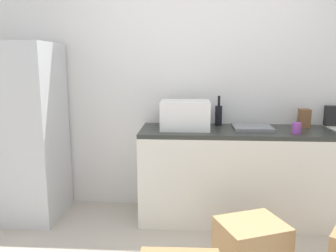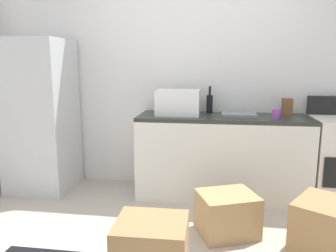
{
  "view_description": "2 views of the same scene",
  "coord_description": "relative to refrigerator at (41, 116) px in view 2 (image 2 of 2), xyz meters",
  "views": [
    {
      "loc": [
        -0.13,
        -2.04,
        1.54
      ],
      "look_at": [
        -0.32,
        0.84,
        0.99
      ],
      "focal_mm": 36.78,
      "sensor_mm": 36.0,
      "label": 1
    },
    {
      "loc": [
        0.21,
        -2.27,
        1.44
      ],
      "look_at": [
        -0.24,
        0.83,
        0.84
      ],
      "focal_mm": 34.85,
      "sensor_mm": 36.0,
      "label": 2
    }
  ],
  "objects": [
    {
      "name": "knife_block",
      "position": [
        2.73,
        0.2,
        0.13
      ],
      "size": [
        0.1,
        0.1,
        0.18
      ],
      "primitive_type": "cube",
      "color": "brown",
      "rests_on": "kitchen_counter"
    },
    {
      "name": "coffee_mug",
      "position": [
        2.57,
        -0.11,
        0.09
      ],
      "size": [
        0.08,
        0.08,
        0.1
      ],
      "primitive_type": "cylinder",
      "color": "purple",
      "rests_on": "kitchen_counter"
    },
    {
      "name": "wall_back",
      "position": [
        1.75,
        0.4,
        0.44
      ],
      "size": [
        5.0,
        0.1,
        2.6
      ],
      "primitive_type": "cube",
      "color": "silver",
      "rests_on": "ground_plane"
    },
    {
      "name": "cardboard_box_large",
      "position": [
        1.57,
        -1.47,
        -0.64
      ],
      "size": [
        0.48,
        0.43,
        0.42
      ],
      "primitive_type": "cube",
      "rotation": [
        0.0,
        0.0,
        0.02
      ],
      "color": "#A37A4C",
      "rests_on": "ground_plane"
    },
    {
      "name": "microwave",
      "position": [
        1.57,
        0.05,
        0.18
      ],
      "size": [
        0.46,
        0.34,
        0.27
      ],
      "primitive_type": "cube",
      "color": "white",
      "rests_on": "kitchen_counter"
    },
    {
      "name": "wine_bottle",
      "position": [
        1.9,
        0.24,
        0.15
      ],
      "size": [
        0.07,
        0.07,
        0.3
      ],
      "color": "black",
      "rests_on": "kitchen_counter"
    },
    {
      "name": "refrigerator",
      "position": [
        0.0,
        0.0,
        0.0
      ],
      "size": [
        0.68,
        0.66,
        1.71
      ],
      "primitive_type": "cube",
      "color": "silver",
      "rests_on": "ground_plane"
    },
    {
      "name": "sink_basin",
      "position": [
        2.21,
        0.08,
        0.06
      ],
      "size": [
        0.36,
        0.32,
        0.03
      ],
      "primitive_type": "cube",
      "color": "slate",
      "rests_on": "kitchen_counter"
    },
    {
      "name": "kitchen_counter",
      "position": [
        2.05,
        0.05,
        -0.41
      ],
      "size": [
        1.8,
        0.6,
        0.9
      ],
      "color": "silver",
      "rests_on": "ground_plane"
    },
    {
      "name": "cardboard_box_small",
      "position": [
        2.8,
        -1.01,
        -0.64
      ],
      "size": [
        0.57,
        0.59,
        0.44
      ],
      "primitive_type": "cube",
      "rotation": [
        0.0,
        0.0,
        -0.57
      ],
      "color": "#A37A4C",
      "rests_on": "ground_plane"
    },
    {
      "name": "cardboard_box_medium",
      "position": [
        2.09,
        -0.78,
        -0.68
      ],
      "size": [
        0.58,
        0.54,
        0.36
      ],
      "primitive_type": "cube",
      "rotation": [
        0.0,
        0.0,
        0.38
      ],
      "color": "tan",
      "rests_on": "ground_plane"
    }
  ]
}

